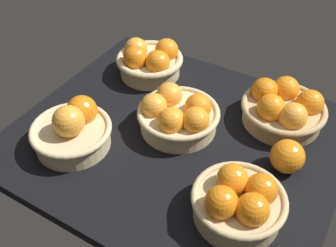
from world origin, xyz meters
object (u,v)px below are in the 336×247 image
object	(u,v)px
loose_orange_front_gap	(287,156)
basket_near_right	(239,202)
basket_far_left	(149,61)
basket_center	(178,115)
basket_near_left	(73,130)
basket_far_right	(283,108)

from	to	relation	value
loose_orange_front_gap	basket_near_right	bearing A→B (deg)	-103.62
basket_near_right	loose_orange_front_gap	size ratio (longest dim) A/B	2.46
basket_near_right	loose_orange_front_gap	distance (cm)	19.33
basket_far_left	basket_near_right	size ratio (longest dim) A/B	1.02
basket_center	loose_orange_front_gap	distance (cm)	29.73
loose_orange_front_gap	basket_far_left	bearing A→B (deg)	160.98
basket_far_left	loose_orange_front_gap	world-z (taller)	basket_far_left
basket_near_left	basket_far_right	world-z (taller)	basket_near_left
basket_far_left	basket_near_right	distance (cm)	58.20
basket_far_left	loose_orange_front_gap	distance (cm)	53.12
basket_near_right	loose_orange_front_gap	bearing A→B (deg)	76.38
basket_far_left	basket_far_right	distance (cm)	43.63
basket_near_left	basket_far_left	bearing A→B (deg)	90.42
basket_center	loose_orange_front_gap	xyz separation A→B (cm)	(29.72, 0.60, -0.51)
basket_far_left	basket_near_left	distance (cm)	36.61
basket_center	basket_near_right	size ratio (longest dim) A/B	1.08
basket_far_left	basket_center	xyz separation A→B (cm)	(20.49, -17.91, -0.16)
basket_far_right	loose_orange_front_gap	bearing A→B (deg)	-68.51
basket_far_left	basket_near_right	world-z (taller)	basket_near_right
basket_near_right	loose_orange_front_gap	xyz separation A→B (cm)	(4.55, 18.76, -0.86)
basket_far_left	basket_near_right	xyz separation A→B (cm)	(45.67, -36.07, 0.19)
basket_far_right	basket_near_right	size ratio (longest dim) A/B	1.12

